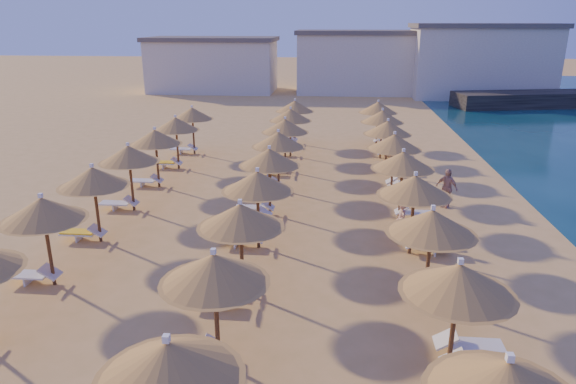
# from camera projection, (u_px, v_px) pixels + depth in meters

# --- Properties ---
(ground) EXTENTS (220.00, 220.00, 0.00)m
(ground) POSITION_uv_depth(u_px,v_px,m) (317.00, 261.00, 18.79)
(ground) COLOR tan
(ground) RESTS_ON ground
(hotel_blocks) EXTENTS (46.95, 11.27, 8.10)m
(hotel_blocks) POSITION_uv_depth(u_px,v_px,m) (357.00, 62.00, 60.86)
(hotel_blocks) COLOR silver
(hotel_blocks) RESTS_ON ground
(parasol_row_east) EXTENTS (2.74, 34.75, 3.21)m
(parasol_row_east) POSITION_uv_depth(u_px,v_px,m) (408.00, 173.00, 20.30)
(parasol_row_east) COLOR brown
(parasol_row_east) RESTS_ON ground
(parasol_row_west) EXTENTS (2.74, 34.75, 3.21)m
(parasol_row_west) POSITION_uv_depth(u_px,v_px,m) (264.00, 170.00, 20.79)
(parasol_row_west) COLOR brown
(parasol_row_west) RESTS_ON ground
(parasol_row_inland) EXTENTS (2.74, 24.08, 3.21)m
(parasol_row_inland) POSITION_uv_depth(u_px,v_px,m) (129.00, 155.00, 23.02)
(parasol_row_inland) COLOR brown
(parasol_row_inland) RESTS_ON ground
(loungers) EXTENTS (15.32, 32.61, 0.66)m
(loungers) POSITION_uv_depth(u_px,v_px,m) (287.00, 221.00, 21.63)
(loungers) COLOR silver
(loungers) RESTS_ON ground
(beachgoer_a) EXTENTS (0.50, 0.66, 1.63)m
(beachgoer_a) POSITION_uv_depth(u_px,v_px,m) (401.00, 221.00, 20.32)
(beachgoer_a) COLOR tan
(beachgoer_a) RESTS_ON ground
(beachgoer_c) EXTENTS (1.13, 1.05, 1.86)m
(beachgoer_c) POSITION_uv_depth(u_px,v_px,m) (447.00, 188.00, 24.01)
(beachgoer_c) COLOR tan
(beachgoer_c) RESTS_ON ground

